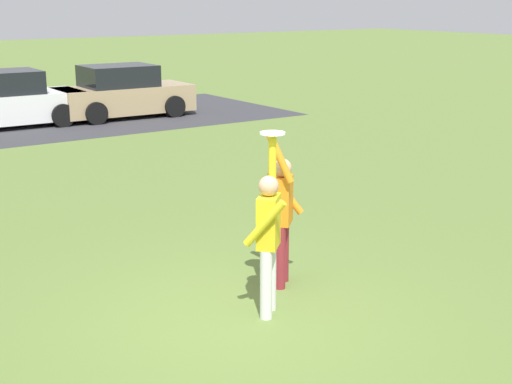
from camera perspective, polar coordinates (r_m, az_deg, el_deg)
name	(u,v)px	position (r m, az deg, el deg)	size (l,w,h in m)	color
ground_plane	(242,319)	(8.54, -1.11, -9.82)	(120.00, 120.00, 0.00)	olive
person_catcher	(268,233)	(8.32, 0.97, -3.23)	(0.55, 0.56, 2.08)	silver
person_defender	(282,211)	(9.19, 2.04, -1.49)	(0.65, 0.65, 2.05)	maroon
frisbee_disc	(273,133)	(8.26, 1.30, 4.59)	(0.29, 0.29, 0.02)	white
parked_car_white	(6,101)	(22.14, -18.83, 6.68)	(4.14, 2.11, 1.59)	white
parked_car_tan	(122,93)	(23.12, -10.33, 7.54)	(4.14, 2.11, 1.59)	tan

